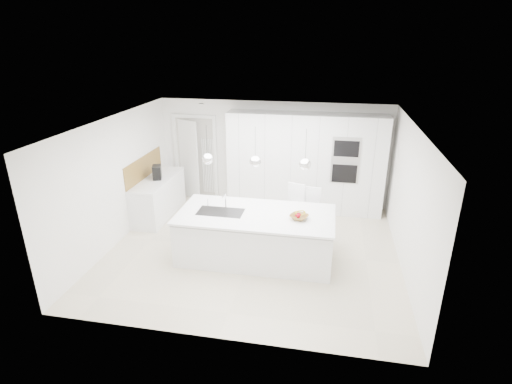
% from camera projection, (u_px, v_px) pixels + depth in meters
% --- Properties ---
extents(floor, '(5.50, 5.50, 0.00)m').
position_uv_depth(floor, '(253.00, 250.00, 7.81)').
color(floor, beige).
rests_on(floor, ground).
extents(wall_back, '(5.50, 0.00, 5.50)m').
position_uv_depth(wall_back, '(273.00, 154.00, 9.64)').
color(wall_back, white).
rests_on(wall_back, ground).
extents(wall_left, '(0.00, 5.00, 5.00)m').
position_uv_depth(wall_left, '(116.00, 181.00, 7.83)').
color(wall_left, white).
rests_on(wall_left, ground).
extents(ceiling, '(5.50, 5.50, 0.00)m').
position_uv_depth(ceiling, '(253.00, 123.00, 6.90)').
color(ceiling, white).
rests_on(ceiling, wall_back).
extents(tall_cabinets, '(3.60, 0.60, 2.30)m').
position_uv_depth(tall_cabinets, '(305.00, 163.00, 9.26)').
color(tall_cabinets, white).
rests_on(tall_cabinets, floor).
extents(oven_stack, '(0.62, 0.04, 1.05)m').
position_uv_depth(oven_stack, '(345.00, 161.00, 8.75)').
color(oven_stack, '#A5A5A8').
rests_on(oven_stack, tall_cabinets).
extents(doorway_frame, '(1.11, 0.08, 2.13)m').
position_uv_depth(doorway_frame, '(196.00, 159.00, 10.03)').
color(doorway_frame, white).
rests_on(doorway_frame, floor).
extents(hallway_door, '(0.76, 0.38, 2.00)m').
position_uv_depth(hallway_door, '(186.00, 159.00, 10.04)').
color(hallway_door, white).
rests_on(hallway_door, floor).
extents(radiator, '(0.32, 0.04, 1.40)m').
position_uv_depth(radiator, '(208.00, 166.00, 10.03)').
color(radiator, white).
rests_on(radiator, floor).
extents(left_base_cabinets, '(0.60, 1.80, 0.86)m').
position_uv_depth(left_base_cabinets, '(159.00, 198.00, 9.17)').
color(left_base_cabinets, white).
rests_on(left_base_cabinets, floor).
extents(left_worktop, '(0.62, 1.82, 0.04)m').
position_uv_depth(left_worktop, '(157.00, 179.00, 9.01)').
color(left_worktop, white).
rests_on(left_worktop, left_base_cabinets).
extents(oak_backsplash, '(0.02, 1.80, 0.50)m').
position_uv_depth(oak_backsplash, '(144.00, 167.00, 8.96)').
color(oak_backsplash, olive).
rests_on(oak_backsplash, wall_left).
extents(island_base, '(2.80, 1.20, 0.86)m').
position_uv_depth(island_base, '(255.00, 238.00, 7.36)').
color(island_base, white).
rests_on(island_base, floor).
extents(island_worktop, '(2.84, 1.40, 0.04)m').
position_uv_depth(island_worktop, '(256.00, 215.00, 7.24)').
color(island_worktop, white).
rests_on(island_worktop, island_base).
extents(island_sink, '(0.84, 0.44, 0.18)m').
position_uv_depth(island_sink, '(221.00, 216.00, 7.33)').
color(island_sink, '#3F3F42').
rests_on(island_sink, island_worktop).
extents(island_tap, '(0.02, 0.02, 0.30)m').
position_uv_depth(island_tap, '(226.00, 200.00, 7.42)').
color(island_tap, white).
rests_on(island_tap, island_worktop).
extents(pendant_left, '(0.20, 0.20, 0.20)m').
position_uv_depth(pendant_left, '(208.00, 159.00, 6.97)').
color(pendant_left, white).
rests_on(pendant_left, ceiling).
extents(pendant_mid, '(0.20, 0.20, 0.20)m').
position_uv_depth(pendant_mid, '(255.00, 162.00, 6.82)').
color(pendant_mid, white).
rests_on(pendant_mid, ceiling).
extents(pendant_right, '(0.20, 0.20, 0.20)m').
position_uv_depth(pendant_right, '(305.00, 164.00, 6.68)').
color(pendant_right, white).
rests_on(pendant_right, ceiling).
extents(fruit_bowl, '(0.41, 0.41, 0.08)m').
position_uv_depth(fruit_bowl, '(299.00, 217.00, 7.01)').
color(fruit_bowl, olive).
rests_on(fruit_bowl, island_worktop).
extents(espresso_machine, '(0.27, 0.33, 0.31)m').
position_uv_depth(espresso_machine, '(157.00, 172.00, 8.94)').
color(espresso_machine, black).
rests_on(espresso_machine, left_worktop).
extents(bar_stool_left, '(0.53, 0.62, 1.16)m').
position_uv_depth(bar_stool_left, '(295.00, 214.00, 8.00)').
color(bar_stool_left, white).
rests_on(bar_stool_left, floor).
extents(bar_stool_right, '(0.43, 0.56, 1.12)m').
position_uv_depth(bar_stool_right, '(311.00, 216.00, 7.92)').
color(bar_stool_right, white).
rests_on(bar_stool_right, floor).
extents(apple_a, '(0.07, 0.07, 0.07)m').
position_uv_depth(apple_a, '(299.00, 215.00, 7.02)').
color(apple_a, '#A7021A').
rests_on(apple_a, fruit_bowl).
extents(apple_b, '(0.08, 0.08, 0.08)m').
position_uv_depth(apple_b, '(297.00, 215.00, 7.02)').
color(apple_b, '#A7021A').
rests_on(apple_b, fruit_bowl).
extents(apple_c, '(0.07, 0.07, 0.07)m').
position_uv_depth(apple_c, '(298.00, 216.00, 6.98)').
color(apple_c, '#A7021A').
rests_on(apple_c, fruit_bowl).
extents(banana_bunch, '(0.22, 0.16, 0.19)m').
position_uv_depth(banana_bunch, '(300.00, 213.00, 7.00)').
color(banana_bunch, gold).
rests_on(banana_bunch, fruit_bowl).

